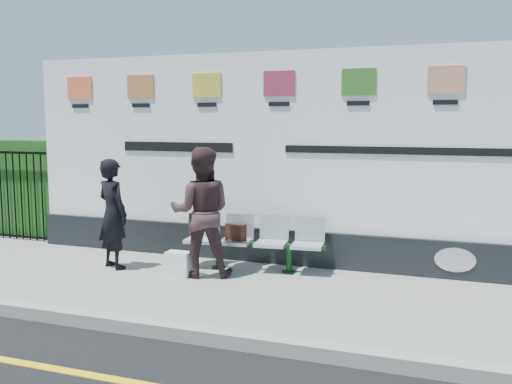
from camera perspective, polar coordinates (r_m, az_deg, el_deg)
ground at (r=5.31m, az=-16.35°, el=-17.19°), size 80.00×80.00×0.00m
pavement at (r=7.32m, az=-4.62°, el=-9.56°), size 14.00×3.00×0.12m
kerb at (r=6.05m, az=-10.65°, el=-13.20°), size 14.00×0.18×0.14m
yellow_line at (r=5.31m, az=-16.35°, el=-17.15°), size 14.00×0.10×0.01m
billboard at (r=8.13m, az=2.44°, el=1.92°), size 8.00×0.30×3.00m
hedge at (r=11.15m, az=-22.57°, el=0.48°), size 2.35×0.70×1.70m
railing at (r=10.83m, az=-24.14°, el=-0.20°), size 2.05×0.06×1.54m
bench at (r=7.85m, az=-0.27°, el=-6.37°), size 1.95×0.70×0.41m
woman_left at (r=8.12m, az=-14.13°, el=-2.12°), size 0.66×0.56×1.53m
woman_right at (r=7.51m, az=-5.51°, el=-1.99°), size 1.00×0.90×1.70m
handbag_brown at (r=7.85m, az=-2.04°, el=-4.02°), size 0.31×0.21×0.23m
carrier_bag_white at (r=7.64m, az=-7.74°, el=-7.14°), size 0.32×0.19×0.32m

